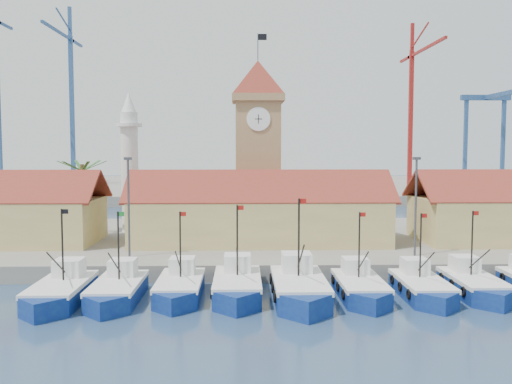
{
  "coord_description": "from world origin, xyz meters",
  "views": [
    {
      "loc": [
        -1.76,
        -39.18,
        11.35
      ],
      "look_at": [
        -0.4,
        18.0,
        6.91
      ],
      "focal_mm": 40.0,
      "sensor_mm": 36.0,
      "label": 1
    }
  ],
  "objects_px": {
    "boat_0": "(60,294)",
    "boat_4": "(300,290)",
    "minaret": "(130,162)",
    "clock_tower": "(258,143)"
  },
  "relations": [
    {
      "from": "boat_0",
      "to": "boat_4",
      "type": "bearing_deg",
      "value": 0.68
    },
    {
      "from": "boat_4",
      "to": "minaret",
      "type": "relative_size",
      "value": 0.65
    },
    {
      "from": "clock_tower",
      "to": "minaret",
      "type": "distance_m",
      "value": 15.3
    },
    {
      "from": "clock_tower",
      "to": "boat_0",
      "type": "bearing_deg",
      "value": -122.13
    },
    {
      "from": "boat_0",
      "to": "boat_4",
      "type": "distance_m",
      "value": 17.56
    },
    {
      "from": "clock_tower",
      "to": "minaret",
      "type": "bearing_deg",
      "value": 172.39
    },
    {
      "from": "boat_0",
      "to": "minaret",
      "type": "xyz_separation_m",
      "value": [
        0.09,
        26.04,
        8.98
      ]
    },
    {
      "from": "minaret",
      "to": "boat_0",
      "type": "bearing_deg",
      "value": -90.21
    },
    {
      "from": "boat_4",
      "to": "minaret",
      "type": "height_order",
      "value": "minaret"
    },
    {
      "from": "boat_4",
      "to": "minaret",
      "type": "distance_m",
      "value": 32.43
    }
  ]
}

